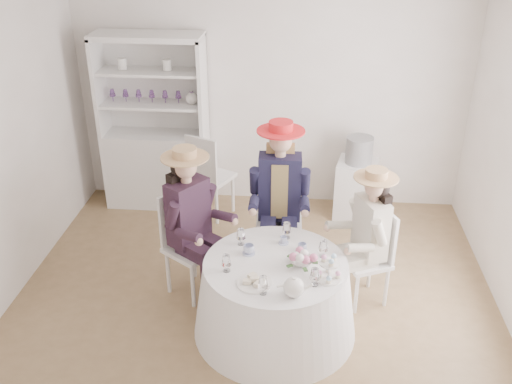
{
  "coord_description": "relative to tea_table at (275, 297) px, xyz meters",
  "views": [
    {
      "loc": [
        0.4,
        -4.34,
        3.36
      ],
      "look_at": [
        0.0,
        0.1,
        1.05
      ],
      "focal_mm": 40.0,
      "sensor_mm": 36.0,
      "label": 1
    }
  ],
  "objects": [
    {
      "name": "flower_arrangement",
      "position": [
        0.21,
        -0.03,
        0.44
      ],
      "size": [
        0.19,
        0.19,
        0.07
      ],
      "rotation": [
        0.0,
        0.0,
        -0.3
      ],
      "color": "#D0688F",
      "rests_on": "tea_table"
    },
    {
      "name": "spare_chair",
      "position": [
        -0.88,
        1.91,
        0.21
      ],
      "size": [
        0.57,
        0.57,
        1.04
      ],
      "rotation": [
        0.0,
        0.0,
        2.69
      ],
      "color": "silver",
      "rests_on": "ground"
    },
    {
      "name": "side_table",
      "position": [
        0.82,
        2.09,
        0.0
      ],
      "size": [
        0.52,
        0.52,
        0.69
      ],
      "primitive_type": "cube",
      "rotation": [
        0.0,
        0.0,
        -0.19
      ],
      "color": "silver",
      "rests_on": "ground"
    },
    {
      "name": "teacup_a",
      "position": [
        -0.23,
        0.12,
        0.38
      ],
      "size": [
        0.11,
        0.11,
        0.08
      ],
      "primitive_type": "imported",
      "rotation": [
        0.0,
        0.0,
        0.2
      ],
      "color": "white",
      "rests_on": "tea_table"
    },
    {
      "name": "wall_back",
      "position": [
        -0.21,
        2.46,
        1.01
      ],
      "size": [
        4.5,
        0.0,
        4.5
      ],
      "primitive_type": "plane",
      "rotation": [
        1.57,
        0.0,
        0.0
      ],
      "color": "silver",
      "rests_on": "ground"
    },
    {
      "name": "teacup_b",
      "position": [
        0.05,
        0.31,
        0.38
      ],
      "size": [
        0.07,
        0.07,
        0.06
      ],
      "primitive_type": "imported",
      "rotation": [
        0.0,
        0.0,
        0.05
      ],
      "color": "white",
      "rests_on": "tea_table"
    },
    {
      "name": "stemware_set",
      "position": [
        -0.0,
        -0.0,
        0.42
      ],
      "size": [
        0.85,
        0.89,
        0.15
      ],
      "color": "white",
      "rests_on": "tea_table"
    },
    {
      "name": "guest_right",
      "position": [
        0.79,
        0.49,
        0.42
      ],
      "size": [
        0.56,
        0.51,
        1.34
      ],
      "rotation": [
        0.0,
        0.0,
        -1.15
      ],
      "color": "silver",
      "rests_on": "ground"
    },
    {
      "name": "ground",
      "position": [
        -0.21,
        0.46,
        -0.34
      ],
      "size": [
        4.5,
        4.5,
        0.0
      ],
      "primitive_type": "plane",
      "color": "brown",
      "rests_on": "ground"
    },
    {
      "name": "hutch",
      "position": [
        -1.54,
        2.22,
        0.39
      ],
      "size": [
        1.29,
        0.65,
        2.06
      ],
      "rotation": [
        0.0,
        0.0,
        0.16
      ],
      "color": "silver",
      "rests_on": "ground"
    },
    {
      "name": "flower_bowl",
      "position": [
        0.21,
        0.0,
        0.37
      ],
      "size": [
        0.21,
        0.21,
        0.05
      ],
      "primitive_type": "imported",
      "rotation": [
        0.0,
        0.0,
        -0.1
      ],
      "color": "white",
      "rests_on": "tea_table"
    },
    {
      "name": "guest_left",
      "position": [
        -0.79,
        0.47,
        0.49
      ],
      "size": [
        0.63,
        0.6,
        1.48
      ],
      "rotation": [
        0.0,
        0.0,
        0.95
      ],
      "color": "silver",
      "rests_on": "ground"
    },
    {
      "name": "tea_table",
      "position": [
        0.0,
        0.0,
        0.0
      ],
      "size": [
        1.4,
        1.4,
        0.69
      ],
      "rotation": [
        0.0,
        0.0,
        -0.13
      ],
      "color": "white",
      "rests_on": "ground"
    },
    {
      "name": "teacup_c",
      "position": [
        0.21,
        0.21,
        0.38
      ],
      "size": [
        0.09,
        0.09,
        0.06
      ],
      "primitive_type": "imported",
      "rotation": [
        0.0,
        0.0,
        -0.28
      ],
      "color": "white",
      "rests_on": "tea_table"
    },
    {
      "name": "table_teapot",
      "position": [
        0.16,
        -0.41,
        0.42
      ],
      "size": [
        0.23,
        0.16,
        0.17
      ],
      "rotation": [
        0.0,
        0.0,
        -0.1
      ],
      "color": "white",
      "rests_on": "tea_table"
    },
    {
      "name": "hatbox",
      "position": [
        0.82,
        2.09,
        0.5
      ],
      "size": [
        0.33,
        0.33,
        0.3
      ],
      "primitive_type": "cylinder",
      "rotation": [
        0.0,
        0.0,
        0.09
      ],
      "color": "black",
      "rests_on": "side_table"
    },
    {
      "name": "sandwich_plate",
      "position": [
        -0.15,
        -0.29,
        0.36
      ],
      "size": [
        0.28,
        0.28,
        0.06
      ],
      "rotation": [
        0.0,
        0.0,
        -0.19
      ],
      "color": "white",
      "rests_on": "tea_table"
    },
    {
      "name": "guest_mid",
      "position": [
        -0.02,
        0.93,
        0.55
      ],
      "size": [
        0.57,
        0.59,
        1.57
      ],
      "rotation": [
        0.0,
        0.0,
        0.04
      ],
      "color": "silver",
      "rests_on": "ground"
    },
    {
      "name": "wall_front",
      "position": [
        -0.21,
        -1.54,
        1.01
      ],
      "size": [
        4.5,
        0.0,
        4.5
      ],
      "primitive_type": "plane",
      "rotation": [
        -1.57,
        0.0,
        0.0
      ],
      "color": "silver",
      "rests_on": "ground"
    },
    {
      "name": "cupcake_stand",
      "position": [
        0.43,
        -0.17,
        0.42
      ],
      "size": [
        0.22,
        0.22,
        0.2
      ],
      "rotation": [
        0.0,
        0.0,
        0.38
      ],
      "color": "white",
      "rests_on": "tea_table"
    }
  ]
}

